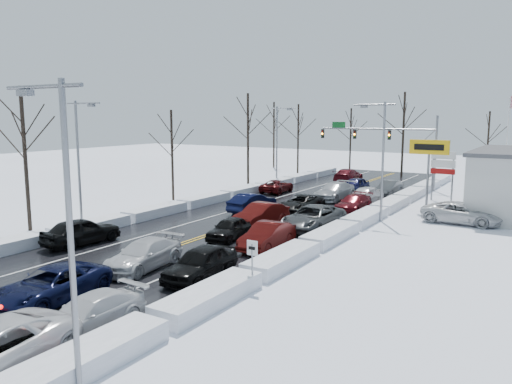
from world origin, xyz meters
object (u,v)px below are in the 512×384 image
Objects in this scene: traffic_signal_mast at (389,138)px; oncoming_car_0 at (252,212)px; flagpole at (509,136)px; tires_plus_sign at (429,152)px.

oncoming_car_0 is (-5.18, -20.14, -5.48)m from traffic_signal_mast.
tires_plus_sign is at bearing -108.44° from flagpole.
tires_plus_sign is 0.60× the size of flagpole.
flagpole is at bearing 71.56° from tires_plus_sign.
traffic_signal_mast is at bearing -99.62° from oncoming_car_0.
flagpole reaches higher than oncoming_car_0.
oncoming_car_0 is (-12.24, -8.15, -4.99)m from tires_plus_sign.
oncoming_car_0 is (-16.91, -22.15, -5.93)m from flagpole.
traffic_signal_mast is at bearing 120.46° from tires_plus_sign.
oncoming_car_0 is at bearing -146.34° from tires_plus_sign.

